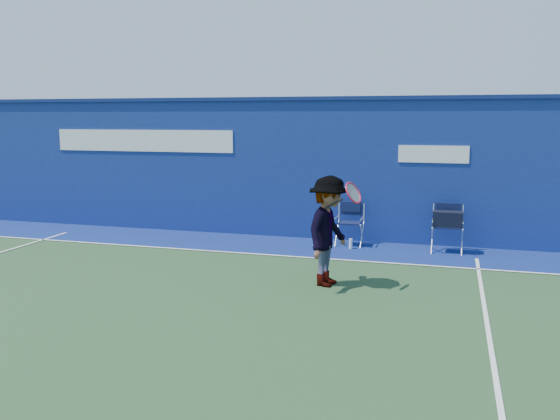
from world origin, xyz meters
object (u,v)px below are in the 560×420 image
(directors_chair_right, at_px, (447,233))
(directors_chair_left, at_px, (349,231))
(tennis_player, at_px, (329,231))
(water_bottle, at_px, (351,244))

(directors_chair_right, bearing_deg, directors_chair_left, 176.72)
(directors_chair_left, distance_m, tennis_player, 3.07)
(tennis_player, bearing_deg, directors_chair_left, 93.17)
(directors_chair_left, xyz_separation_m, water_bottle, (0.09, -0.34, -0.19))
(directors_chair_left, distance_m, directors_chair_right, 1.96)
(directors_chair_left, bearing_deg, tennis_player, -86.83)
(directors_chair_right, bearing_deg, water_bottle, -173.12)
(directors_chair_right, bearing_deg, tennis_player, -121.74)
(directors_chair_left, xyz_separation_m, tennis_player, (0.17, -3.01, 0.58))
(directors_chair_left, height_order, water_bottle, directors_chair_left)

